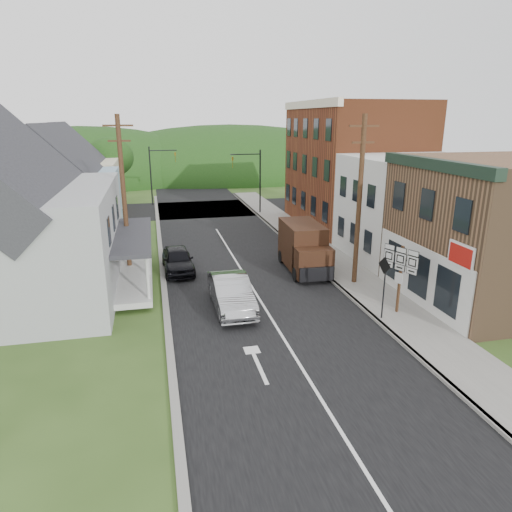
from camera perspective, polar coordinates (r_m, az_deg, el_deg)
ground at (r=20.92m, az=1.99°, el=-7.97°), size 120.00×120.00×0.00m
road at (r=30.07m, az=-2.85°, el=-0.13°), size 9.00×90.00×0.02m
cross_road at (r=46.44m, az=-6.54°, el=5.86°), size 60.00×9.00×0.02m
sidewalk_right at (r=29.77m, az=9.08°, el=-0.35°), size 2.80×55.00×0.15m
curb_right at (r=29.31m, az=6.63°, el=-0.53°), size 0.20×55.00×0.15m
curb_left at (r=27.75m, az=-11.62°, el=-1.81°), size 0.30×55.00×0.12m
storefront_tan at (r=25.04m, az=27.99°, el=2.69°), size 8.00×8.00×7.00m
storefront_white at (r=31.00m, az=19.06°, el=5.66°), size 8.00×7.00×6.50m
storefront_red at (r=39.06m, az=12.00°, el=10.95°), size 8.00×12.00×10.00m
house_gray at (r=25.76m, az=-28.66°, el=4.63°), size 10.20×12.24×8.35m
house_blue at (r=36.22m, az=-22.56°, el=7.51°), size 7.14×8.16×7.28m
house_cream at (r=45.12m, az=-21.41°, el=9.25°), size 7.14×8.16×7.28m
utility_pole_right at (r=24.59m, az=12.79°, el=6.79°), size 1.60×0.26×9.00m
utility_pole_left at (r=26.71m, az=-16.20°, el=7.32°), size 1.60×0.26×9.00m
traffic_signal_right at (r=43.14m, az=-0.40°, el=10.18°), size 2.87×0.20×6.00m
traffic_signal_left at (r=49.10m, az=-12.24°, el=10.62°), size 2.87×0.20×6.00m
tree_left_d at (r=50.66m, az=-17.78°, el=11.67°), size 4.80×4.80×6.94m
forested_ridge at (r=74.03m, az=-9.05°, el=9.85°), size 90.00×30.00×16.00m
silver_sedan at (r=21.76m, az=-3.12°, el=-4.68°), size 1.72×4.87×1.60m
dark_sedan at (r=27.38m, az=-9.76°, el=-0.49°), size 1.87×4.33×1.46m
delivery_van at (r=27.08m, az=6.02°, el=1.02°), size 2.28×5.13×2.83m
route_sign_cluster at (r=21.60m, az=17.56°, el=-1.67°), size 0.76×1.70×3.18m
warning_sign at (r=20.82m, az=15.73°, el=-2.81°), size 0.20×0.79×2.89m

